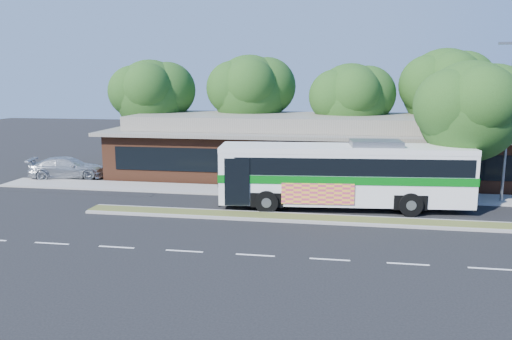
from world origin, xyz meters
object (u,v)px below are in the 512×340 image
(lamp_post, at_px, (508,118))
(sedan, at_px, (68,168))
(transit_bus, at_px, (345,171))
(sidewalk_tree, at_px, (477,109))

(lamp_post, bearing_deg, sedan, 174.81)
(transit_bus, xyz_separation_m, sidewalk_tree, (7.14, 2.17, 3.30))
(sidewalk_tree, bearing_deg, lamp_post, 17.15)
(lamp_post, bearing_deg, transit_bus, -163.02)
(lamp_post, height_order, sedan, lamp_post)
(lamp_post, distance_m, transit_bus, 9.79)
(transit_bus, distance_m, sedan, 20.35)
(transit_bus, height_order, sidewalk_tree, sidewalk_tree)
(lamp_post, xyz_separation_m, sidewalk_tree, (-1.83, -0.56, 0.52))
(lamp_post, distance_m, sedan, 28.98)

